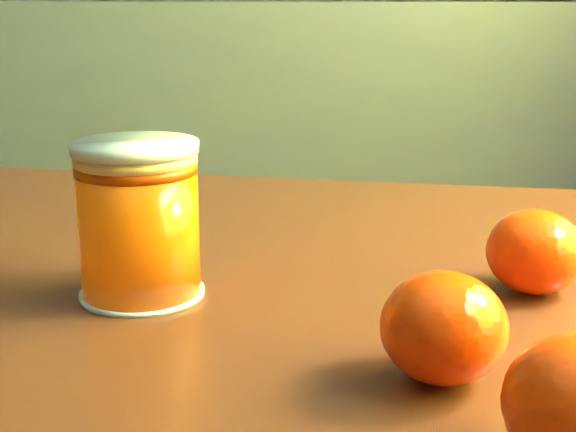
{
  "coord_description": "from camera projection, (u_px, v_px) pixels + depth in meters",
  "views": [
    {
      "loc": [
        0.93,
        -0.42,
        0.91
      ],
      "look_at": [
        0.94,
        0.05,
        0.78
      ],
      "focal_mm": 50.0,
      "sensor_mm": 36.0,
      "label": 1
    }
  ],
  "objects": [
    {
      "name": "juice_glass",
      "position": [
        139.0,
        221.0,
        0.48
      ],
      "size": [
        0.08,
        0.08,
        0.09
      ],
      "rotation": [
        0.0,
        0.0,
        -0.12
      ],
      "color": "#DC4D04",
      "rests_on": "table"
    },
    {
      "name": "orange_front",
      "position": [
        444.0,
        327.0,
        0.38
      ],
      "size": [
        0.06,
        0.06,
        0.05
      ],
      "primitive_type": "ellipsoid",
      "rotation": [
        0.0,
        0.0,
        0.05
      ],
      "color": "#FF3A05",
      "rests_on": "table"
    },
    {
      "name": "orange_back",
      "position": [
        535.0,
        252.0,
        0.49
      ],
      "size": [
        0.07,
        0.07,
        0.05
      ],
      "primitive_type": "ellipsoid",
      "rotation": [
        0.0,
        0.0,
        0.3
      ],
      "color": "#FF3A05",
      "rests_on": "table"
    }
  ]
}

